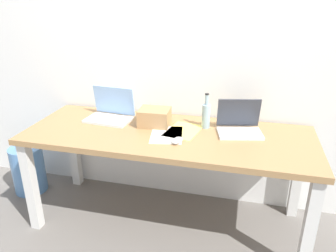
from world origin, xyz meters
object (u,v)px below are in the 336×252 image
Objects in this scene: beer_bottle at (206,115)px; water_cooler_jug at (28,169)px; desk at (168,144)px; cardboard_box at (155,117)px; computer_mouse at (177,140)px; laptop_right at (239,126)px; laptop_left at (110,112)px.

water_cooler_jug is (-1.52, -0.05, -0.62)m from beer_bottle.
desk is 9.11× the size of cardboard_box.
beer_bottle is at bearing 81.83° from computer_mouse.
computer_mouse is at bearing -144.54° from laptop_right.
cardboard_box is (-0.23, 0.25, 0.04)m from computer_mouse.
laptop_left reaches higher than computer_mouse.
desk is 19.86× the size of computer_mouse.
cardboard_box is (0.36, -0.03, 0.01)m from laptop_left.
laptop_right is 0.60m from cardboard_box.
laptop_left reaches higher than water_cooler_jug.
laptop_right is at bearing 0.46° from water_cooler_jug.
computer_mouse is 0.46× the size of cardboard_box.
laptop_left is at bearing 170.71° from computer_mouse.
beer_bottle is 0.55× the size of water_cooler_jug.
laptop_right is at bearing -1.22° from laptop_left.
laptop_left is at bearing 174.62° from cardboard_box.
cardboard_box is (-0.13, 0.11, 0.15)m from desk.
water_cooler_jug is (-1.15, -0.00, -0.59)m from cardboard_box.
beer_bottle is (0.24, 0.16, 0.19)m from desk.
laptop_right is 1.85m from water_cooler_jug.
desk is 5.65× the size of laptop_left.
beer_bottle is 1.16× the size of cardboard_box.
cardboard_box is at bearing 148.54° from computer_mouse.
beer_bottle is at bearing 0.86° from laptop_left.
computer_mouse is at bearing -26.30° from laptop_left.
computer_mouse is (-0.14, -0.30, -0.08)m from beer_bottle.
desk is at bearing -40.88° from cardboard_box.
laptop_left is 0.76× the size of water_cooler_jug.
laptop_left reaches higher than desk.
water_cooler_jug is (-1.28, 0.11, -0.44)m from desk.
desk is at bearing -16.58° from laptop_left.
laptop_right is 0.24m from beer_bottle.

